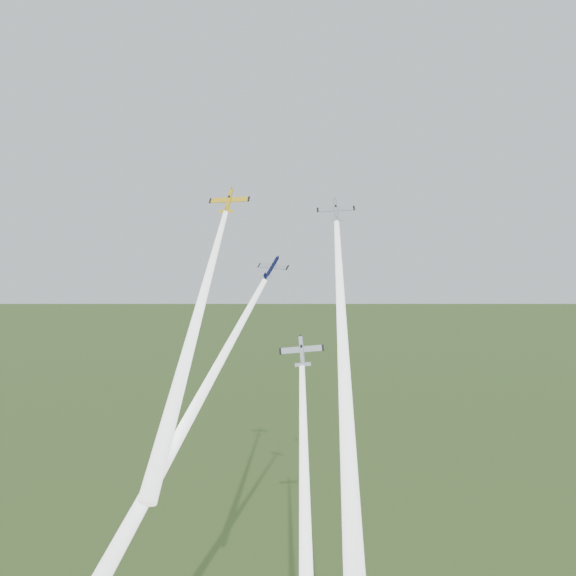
# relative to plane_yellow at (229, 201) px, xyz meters

# --- Properties ---
(plane_yellow) EXTENTS (9.12, 7.56, 7.04)m
(plane_yellow) POSITION_rel_plane_yellow_xyz_m (0.00, 0.00, 0.00)
(plane_yellow) COLOR yellow
(smoke_trail_yellow) EXTENTS (6.88, 45.50, 44.33)m
(smoke_trail_yellow) POSITION_rel_plane_yellow_xyz_m (2.13, -23.91, -23.37)
(smoke_trail_yellow) COLOR white
(plane_navy) EXTENTS (7.99, 7.02, 5.54)m
(plane_navy) POSITION_rel_plane_yellow_xyz_m (11.88, -9.67, -12.66)
(plane_navy) COLOR black
(smoke_trail_navy) EXTENTS (17.33, 47.65, 47.83)m
(smoke_trail_navy) POSITION_rel_plane_yellow_xyz_m (4.19, -34.31, -37.79)
(smoke_trail_navy) COLOR white
(plane_silver_right) EXTENTS (8.52, 7.36, 6.05)m
(plane_silver_right) POSITION_rel_plane_yellow_xyz_m (22.91, -4.98, -2.09)
(plane_silver_right) COLOR #A7ACB5
(smoke_trail_silver_right) EXTENTS (15.26, 48.17, 47.87)m
(smoke_trail_silver_right) POSITION_rel_plane_yellow_xyz_m (29.49, -29.95, -27.23)
(smoke_trail_silver_right) COLOR white
(plane_silver_low) EXTENTS (9.49, 8.09, 6.83)m
(plane_silver_low) POSITION_rel_plane_yellow_xyz_m (19.68, -17.77, -26.59)
(plane_silver_low) COLOR #B6BFC6
(smoke_trail_silver_low) EXTENTS (15.62, 46.21, 46.08)m
(smoke_trail_silver_low) POSITION_rel_plane_yellow_xyz_m (26.47, -41.73, -50.83)
(smoke_trail_silver_low) COLOR white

